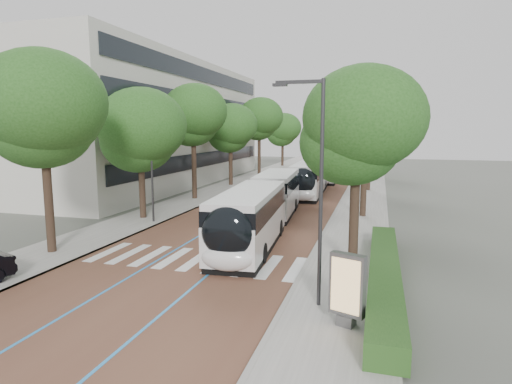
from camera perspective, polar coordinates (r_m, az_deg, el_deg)
ground at (r=20.82m, az=-9.63°, el=-9.71°), size 160.00×160.00×0.00m
road at (r=58.79m, az=7.49°, el=2.06°), size 11.00×140.00×0.02m
sidewalk_left at (r=60.35m, az=0.43°, el=2.34°), size 4.00×140.00×0.12m
sidewalk_right at (r=58.15m, az=14.82°, el=1.83°), size 4.00×140.00×0.12m
kerb_left at (r=59.87m, az=2.18°, el=2.29°), size 0.20×140.00×0.14m
kerb_right at (r=58.22m, az=12.95°, el=1.91°), size 0.20×140.00×0.14m
zebra_crossing at (r=21.59m, az=-7.98°, el=-8.94°), size 10.55×3.60×0.01m
lane_line_left at (r=59.05m, az=5.95°, el=2.13°), size 0.12×126.00×0.01m
lane_line_right at (r=58.57m, az=9.04°, el=2.02°), size 0.12×126.00×0.01m
office_building at (r=53.77m, az=-15.70°, el=8.70°), size 18.11×40.00×14.00m
hedge at (r=18.75m, az=16.74°, el=-10.34°), size 1.20×14.00×0.80m
streetlight_near at (r=15.02m, az=8.03°, el=2.16°), size 1.82×0.20×8.00m
streetlight_far at (r=39.87m, az=13.15°, el=5.87°), size 1.82×0.20×8.00m
lamp_post_left at (r=29.82m, az=-13.75°, el=3.72°), size 0.14×0.14×8.00m
trees_left at (r=45.32m, az=-4.91°, el=8.76°), size 6.18×61.00×10.17m
trees_right at (r=37.01m, az=14.69°, el=8.02°), size 6.00×47.14×9.07m
lead_bus at (r=26.62m, az=0.95°, el=-1.99°), size 3.93×18.53×3.20m
bus_queued_0 at (r=42.22m, az=7.17°, el=1.80°), size 3.00×12.49×3.20m
bus_queued_1 at (r=54.37m, az=9.55°, el=3.21°), size 2.88×12.47×3.20m
bus_queued_2 at (r=67.12m, az=10.58°, el=4.15°), size 2.80×12.45×3.20m
bus_queued_3 at (r=80.97m, az=11.79°, el=4.82°), size 2.62×12.42×3.20m
ad_panel at (r=14.33m, az=12.07°, el=-12.43°), size 1.19×0.68×2.40m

